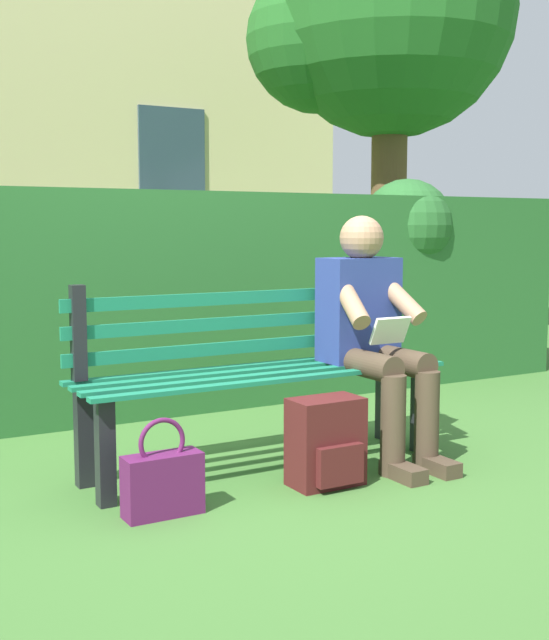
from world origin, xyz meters
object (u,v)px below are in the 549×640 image
at_px(handbag, 163,482).
at_px(tree_far, 379,21).
at_px(person_seated, 373,330).
at_px(backpack, 326,443).
at_px(park_bench, 257,370).

height_order(handbag, tree_far, tree_far).
bearing_deg(handbag, tree_far, -135.50).
relative_size(person_seated, handbag, 3.02).
relative_size(person_seated, backpack, 3.05).
relative_size(park_bench, backpack, 4.62).
distance_m(park_bench, handbag, 0.86).
height_order(person_seated, tree_far, tree_far).
height_order(park_bench, backpack, park_bench).
distance_m(backpack, handbag, 0.78).
relative_size(park_bench, person_seated, 1.51).
xyz_separation_m(backpack, tree_far, (-3.15, -3.86, 2.98)).
bearing_deg(person_seated, park_bench, -16.95).
distance_m(person_seated, tree_far, 5.16).
bearing_deg(person_seated, handbag, 12.36).
xyz_separation_m(person_seated, backpack, (0.45, 0.27, -0.45)).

